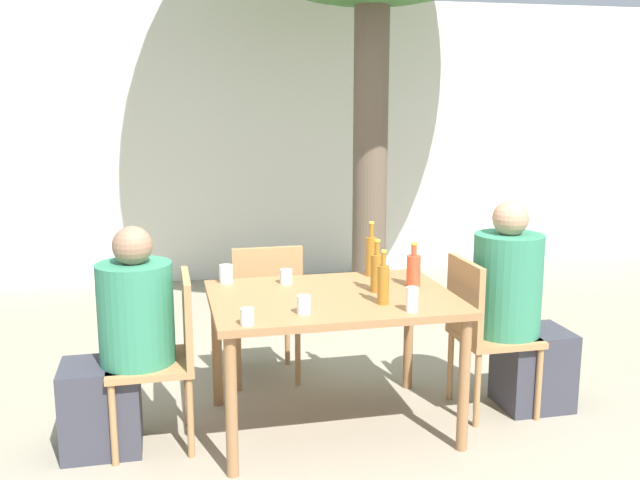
% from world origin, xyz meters
% --- Properties ---
extents(ground_plane, '(30.00, 30.00, 0.00)m').
position_xyz_m(ground_plane, '(0.00, 0.00, 0.00)').
color(ground_plane, gray).
extents(cafe_building_wall, '(10.00, 0.08, 2.80)m').
position_xyz_m(cafe_building_wall, '(0.00, 3.55, 1.40)').
color(cafe_building_wall, silver).
rests_on(cafe_building_wall, ground_plane).
extents(dining_table_front, '(1.33, 0.97, 0.77)m').
position_xyz_m(dining_table_front, '(0.00, 0.00, 0.68)').
color(dining_table_front, '#996B42').
rests_on(dining_table_front, ground_plane).
extents(patio_chair_0, '(0.44, 0.44, 0.92)m').
position_xyz_m(patio_chair_0, '(-0.90, 0.00, 0.53)').
color(patio_chair_0, '#A87A4C').
rests_on(patio_chair_0, ground_plane).
extents(patio_chair_1, '(0.44, 0.44, 0.92)m').
position_xyz_m(patio_chair_1, '(0.90, 0.00, 0.53)').
color(patio_chair_1, '#A87A4C').
rests_on(patio_chair_1, ground_plane).
extents(patio_chair_2, '(0.44, 0.44, 0.92)m').
position_xyz_m(patio_chair_2, '(-0.27, 0.72, 0.53)').
color(patio_chair_2, '#A87A4C').
rests_on(patio_chair_2, ground_plane).
extents(person_seated_0, '(0.59, 0.39, 1.19)m').
position_xyz_m(person_seated_0, '(-1.13, -0.00, 0.54)').
color(person_seated_0, '#383842').
rests_on(person_seated_0, ground_plane).
extents(person_seated_1, '(0.60, 0.40, 1.26)m').
position_xyz_m(person_seated_1, '(1.12, -0.00, 0.58)').
color(person_seated_1, '#383842').
rests_on(person_seated_1, ground_plane).
extents(amber_bottle_0, '(0.07, 0.07, 0.30)m').
position_xyz_m(amber_bottle_0, '(0.26, 0.01, 0.88)').
color(amber_bottle_0, '#9E661E').
rests_on(amber_bottle_0, dining_table_front).
extents(amber_bottle_1, '(0.06, 0.06, 0.33)m').
position_xyz_m(amber_bottle_1, '(0.33, 0.37, 0.90)').
color(amber_bottle_1, '#9E661E').
rests_on(amber_bottle_1, dining_table_front).
extents(amber_bottle_2, '(0.06, 0.06, 0.29)m').
position_xyz_m(amber_bottle_2, '(0.22, -0.22, 0.88)').
color(amber_bottle_2, '#9E661E').
rests_on(amber_bottle_2, dining_table_front).
extents(soda_bottle_3, '(0.08, 0.08, 0.26)m').
position_xyz_m(soda_bottle_3, '(0.50, 0.08, 0.87)').
color(soda_bottle_3, '#DB4C2D').
rests_on(soda_bottle_3, dining_table_front).
extents(drinking_glass_0, '(0.07, 0.07, 0.09)m').
position_xyz_m(drinking_glass_0, '(-0.22, -0.30, 0.81)').
color(drinking_glass_0, silver).
rests_on(drinking_glass_0, dining_table_front).
extents(drinking_glass_1, '(0.07, 0.07, 0.08)m').
position_xyz_m(drinking_glass_1, '(-0.20, 0.30, 0.81)').
color(drinking_glass_1, silver).
rests_on(drinking_glass_1, dining_table_front).
extents(drinking_glass_2, '(0.07, 0.07, 0.08)m').
position_xyz_m(drinking_glass_2, '(-0.52, -0.41, 0.81)').
color(drinking_glass_2, silver).
rests_on(drinking_glass_2, dining_table_front).
extents(drinking_glass_3, '(0.08, 0.08, 0.11)m').
position_xyz_m(drinking_glass_3, '(-0.54, 0.40, 0.82)').
color(drinking_glass_3, white).
rests_on(drinking_glass_3, dining_table_front).
extents(drinking_glass_4, '(0.06, 0.06, 0.13)m').
position_xyz_m(drinking_glass_4, '(0.32, -0.38, 0.83)').
color(drinking_glass_4, white).
rests_on(drinking_glass_4, dining_table_front).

